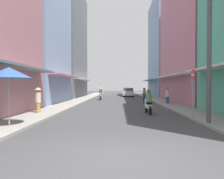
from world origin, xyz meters
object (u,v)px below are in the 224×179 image
(motorbike_white, at_px, (148,103))
(pedestrian_midway, at_px, (167,96))
(motorbike_maroon, at_px, (126,92))
(street_sign_no_entry, at_px, (193,87))
(parked_car, at_px, (129,92))
(utility_pole, at_px, (209,35))
(motorbike_silver, at_px, (101,94))
(pedestrian_crossing, at_px, (38,99))
(motorbike_blue, at_px, (144,96))
(vendor_umbrella, at_px, (9,73))

(motorbike_white, height_order, pedestrian_midway, pedestrian_midway)
(motorbike_maroon, xyz_separation_m, street_sign_no_entry, (2.58, -28.79, 1.01))
(parked_car, bearing_deg, utility_pole, -84.91)
(parked_car, relative_size, utility_pole, 0.53)
(motorbike_white, distance_m, street_sign_no_entry, 3.17)
(motorbike_silver, bearing_deg, motorbike_maroon, 74.05)
(pedestrian_crossing, distance_m, street_sign_no_entry, 9.06)
(motorbike_blue, distance_m, pedestrian_crossing, 12.17)
(pedestrian_crossing, bearing_deg, street_sign_no_entry, -10.56)
(motorbike_silver, height_order, pedestrian_crossing, pedestrian_crossing)
(utility_pole, height_order, street_sign_no_entry, utility_pole)
(motorbike_maroon, relative_size, parked_car, 0.43)
(motorbike_silver, bearing_deg, parked_car, 65.62)
(motorbike_blue, xyz_separation_m, pedestrian_midway, (1.95, -2.06, 0.11))
(motorbike_maroon, height_order, utility_pole, utility_pole)
(motorbike_maroon, relative_size, vendor_umbrella, 0.71)
(pedestrian_crossing, bearing_deg, motorbike_blue, 51.14)
(motorbike_blue, bearing_deg, motorbike_maroon, 94.35)
(motorbike_silver, height_order, parked_car, motorbike_silver)
(street_sign_no_entry, bearing_deg, motorbike_white, 132.63)
(motorbike_white, relative_size, motorbike_blue, 1.01)
(utility_pole, relative_size, street_sign_no_entry, 2.98)
(pedestrian_midway, height_order, street_sign_no_entry, street_sign_no_entry)
(motorbike_silver, height_order, motorbike_blue, same)
(pedestrian_midway, xyz_separation_m, utility_pole, (-0.61, -10.84, 3.21))
(motorbike_white, bearing_deg, vendor_umbrella, -142.66)
(motorbike_blue, relative_size, vendor_umbrella, 0.71)
(motorbike_silver, xyz_separation_m, pedestrian_midway, (6.94, -6.94, 0.11))
(pedestrian_midway, bearing_deg, parked_car, 100.73)
(motorbike_blue, height_order, utility_pole, utility_pole)
(pedestrian_crossing, relative_size, pedestrian_midway, 1.03)
(vendor_umbrella, relative_size, utility_pole, 0.32)
(motorbike_maroon, bearing_deg, motorbike_silver, -105.95)
(motorbike_maroon, distance_m, pedestrian_midway, 19.99)
(motorbike_silver, distance_m, vendor_umbrella, 18.89)
(motorbike_maroon, bearing_deg, pedestrian_midway, -80.53)
(pedestrian_midway, height_order, vendor_umbrella, vendor_umbrella)
(motorbike_blue, bearing_deg, pedestrian_midway, -46.65)
(motorbike_silver, distance_m, motorbike_maroon, 13.29)
(motorbike_maroon, bearing_deg, parked_car, -85.51)
(utility_pole, bearing_deg, pedestrian_crossing, 159.11)
(utility_pole, bearing_deg, motorbike_maroon, 95.01)
(motorbike_silver, relative_size, vendor_umbrella, 0.71)
(pedestrian_crossing, bearing_deg, motorbike_silver, 79.58)
(parked_car, bearing_deg, vendor_umbrella, -102.69)
(pedestrian_midway, relative_size, street_sign_no_entry, 0.62)
(utility_pole, distance_m, street_sign_no_entry, 2.91)
(motorbike_blue, height_order, street_sign_no_entry, street_sign_no_entry)
(pedestrian_midway, height_order, utility_pole, utility_pole)
(parked_car, xyz_separation_m, vendor_umbrella, (-6.18, -27.45, 1.58))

